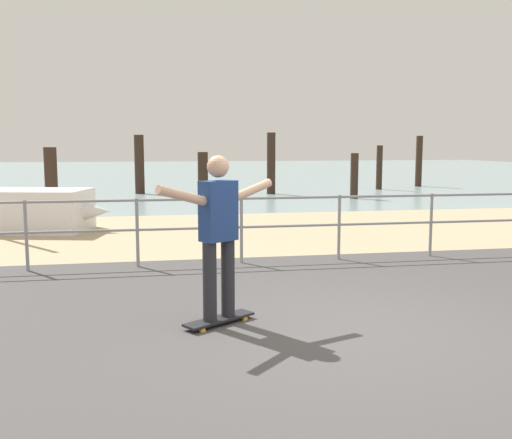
# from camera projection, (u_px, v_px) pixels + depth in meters

# --- Properties ---
(ground_plane) EXTENTS (24.00, 10.00, 0.04)m
(ground_plane) POSITION_uv_depth(u_px,v_px,m) (404.00, 376.00, 4.66)
(ground_plane) COLOR #474444
(ground_plane) RESTS_ON ground
(beach_strip) EXTENTS (24.00, 6.00, 0.04)m
(beach_strip) POSITION_uv_depth(u_px,v_px,m) (243.00, 231.00, 12.46)
(beach_strip) COLOR tan
(beach_strip) RESTS_ON ground
(sea_surface) EXTENTS (72.00, 50.00, 0.04)m
(sea_surface) POSITION_uv_depth(u_px,v_px,m) (177.00, 172.00, 39.77)
(sea_surface) COLOR #849EA3
(sea_surface) RESTS_ON ground
(railing_fence) EXTENTS (12.63, 0.05, 1.05)m
(railing_fence) POSITION_uv_depth(u_px,v_px,m) (241.00, 219.00, 8.95)
(railing_fence) COLOR gray
(railing_fence) RESTS_ON ground
(skateboard) EXTENTS (0.78, 0.60, 0.08)m
(skateboard) POSITION_uv_depth(u_px,v_px,m) (219.00, 320.00, 5.94)
(skateboard) COLOR black
(skateboard) RESTS_ON ground
(skateboarder) EXTENTS (1.26, 0.87, 1.65)m
(skateboarder) POSITION_uv_depth(u_px,v_px,m) (219.00, 227.00, 5.82)
(skateboarder) COLOR #26262B
(skateboarder) RESTS_ON skateboard
(groyne_post_0) EXTENTS (0.36, 0.36, 1.77)m
(groyne_post_0) POSITION_uv_depth(u_px,v_px,m) (51.00, 179.00, 16.52)
(groyne_post_0) COLOR #332319
(groyne_post_0) RESTS_ON ground
(groyne_post_1) EXTENTS (0.35, 0.35, 2.20)m
(groyne_post_1) POSITION_uv_depth(u_px,v_px,m) (139.00, 165.00, 21.72)
(groyne_post_1) COLOR #332319
(groyne_post_1) RESTS_ON ground
(groyne_post_2) EXTENTS (0.40, 0.40, 1.56)m
(groyne_post_2) POSITION_uv_depth(u_px,v_px,m) (203.00, 172.00, 22.57)
(groyne_post_2) COLOR #332319
(groyne_post_2) RESTS_ON ground
(groyne_post_3) EXTENTS (0.32, 0.32, 2.29)m
(groyne_post_3) POSITION_uv_depth(u_px,v_px,m) (271.00, 164.00, 21.57)
(groyne_post_3) COLOR #332319
(groyne_post_3) RESTS_ON ground
(groyne_post_4) EXTENTS (0.27, 0.27, 1.56)m
(groyne_post_4) POSITION_uv_depth(u_px,v_px,m) (354.00, 176.00, 19.80)
(groyne_post_4) COLOR #332319
(groyne_post_4) RESTS_ON ground
(groyne_post_5) EXTENTS (0.25, 0.25, 1.81)m
(groyne_post_5) POSITION_uv_depth(u_px,v_px,m) (379.00, 168.00, 23.79)
(groyne_post_5) COLOR #332319
(groyne_post_5) RESTS_ON ground
(groyne_post_6) EXTENTS (0.28, 0.28, 2.22)m
(groyne_post_6) POSITION_uv_depth(u_px,v_px,m) (419.00, 161.00, 25.54)
(groyne_post_6) COLOR #332319
(groyne_post_6) RESTS_ON ground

